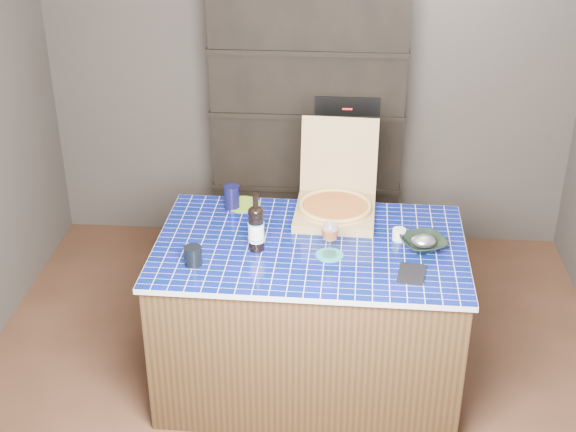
# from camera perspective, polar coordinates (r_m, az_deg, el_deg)

# --- Properties ---
(room) EXTENTS (3.50, 3.50, 3.50)m
(room) POSITION_cam_1_polar(r_m,az_deg,el_deg) (3.69, 0.24, 2.74)
(room) COLOR brown
(room) RESTS_ON ground
(shelving_unit) EXTENTS (1.20, 0.41, 1.80)m
(shelving_unit) POSITION_cam_1_polar(r_m,az_deg,el_deg) (5.23, 1.48, 6.34)
(shelving_unit) COLOR black
(shelving_unit) RESTS_ON floor
(kitchen_island) EXTENTS (1.55, 1.00, 0.84)m
(kitchen_island) POSITION_cam_1_polar(r_m,az_deg,el_deg) (4.19, 1.53, -6.99)
(kitchen_island) COLOR #462F1B
(kitchen_island) RESTS_ON floor
(pizza_box) EXTENTS (0.44, 0.52, 0.45)m
(pizza_box) POSITION_cam_1_polar(r_m,az_deg,el_deg) (4.22, 3.39, 0.86)
(pizza_box) COLOR #947B4C
(pizza_box) RESTS_ON kitchen_island
(mead_bottle) EXTENTS (0.08, 0.08, 0.30)m
(mead_bottle) POSITION_cam_1_polar(r_m,az_deg,el_deg) (3.87, -2.28, -0.84)
(mead_bottle) COLOR black
(mead_bottle) RESTS_ON kitchen_island
(teal_trivet) EXTENTS (0.14, 0.14, 0.01)m
(teal_trivet) POSITION_cam_1_polar(r_m,az_deg,el_deg) (3.87, 2.97, -2.79)
(teal_trivet) COLOR #187D78
(teal_trivet) RESTS_ON kitchen_island
(wine_glass) EXTENTS (0.08, 0.08, 0.18)m
(wine_glass) POSITION_cam_1_polar(r_m,az_deg,el_deg) (3.81, 3.01, -1.13)
(wine_glass) COLOR white
(wine_glass) RESTS_ON teal_trivet
(tumbler) EXTENTS (0.08, 0.08, 0.09)m
(tumbler) POSITION_cam_1_polar(r_m,az_deg,el_deg) (3.80, -6.77, -2.82)
(tumbler) COLOR black
(tumbler) RESTS_ON kitchen_island
(dvd_case) EXTENTS (0.15, 0.19, 0.01)m
(dvd_case) POSITION_cam_1_polar(r_m,az_deg,el_deg) (3.76, 8.78, -4.08)
(dvd_case) COLOR black
(dvd_case) RESTS_ON kitchen_island
(bowl) EXTENTS (0.28, 0.28, 0.05)m
(bowl) POSITION_cam_1_polar(r_m,az_deg,el_deg) (3.98, 9.60, -1.93)
(bowl) COLOR black
(bowl) RESTS_ON kitchen_island
(foil_contents) EXTENTS (0.12, 0.10, 0.06)m
(foil_contents) POSITION_cam_1_polar(r_m,az_deg,el_deg) (3.97, 9.62, -1.76)
(foil_contents) COLOR silver
(foil_contents) RESTS_ON bowl
(white_jar) EXTENTS (0.07, 0.07, 0.06)m
(white_jar) POSITION_cam_1_polar(r_m,az_deg,el_deg) (4.03, 7.90, -1.31)
(white_jar) COLOR silver
(white_jar) RESTS_ON kitchen_island
(navy_cup) EXTENTS (0.08, 0.08, 0.13)m
(navy_cup) POSITION_cam_1_polar(r_m,az_deg,el_deg) (4.30, -4.02, 1.36)
(navy_cup) COLOR black
(navy_cup) RESTS_ON kitchen_island
(green_trivet) EXTENTS (0.19, 0.19, 0.01)m
(green_trivet) POSITION_cam_1_polar(r_m,az_deg,el_deg) (4.35, -3.24, 0.84)
(green_trivet) COLOR #6EA122
(green_trivet) RESTS_ON kitchen_island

